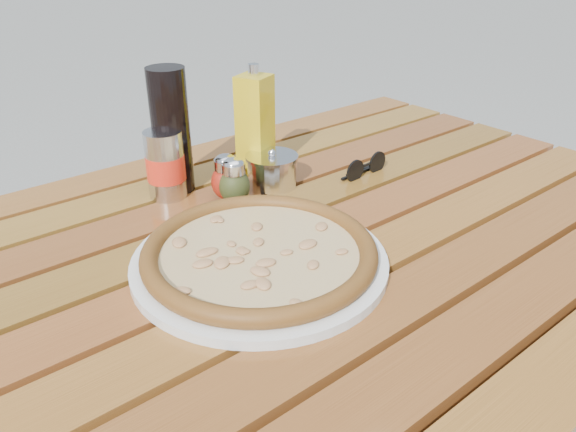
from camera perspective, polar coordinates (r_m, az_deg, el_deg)
table at (r=0.90m, az=0.81°, el=-6.41°), size 1.40×0.90×0.75m
plate at (r=0.79m, az=-2.88°, el=-4.61°), size 0.45×0.45×0.01m
pizza at (r=0.79m, az=-2.90°, el=-3.64°), size 0.39×0.39×0.03m
pepper_shaker at (r=0.98m, az=-6.28°, el=3.90°), size 0.07×0.07×0.08m
oregano_shaker at (r=0.96m, az=-5.49°, el=3.51°), size 0.06×0.06×0.08m
dark_bottle at (r=1.00m, az=-11.80°, el=8.43°), size 0.09×0.09×0.22m
soda_can at (r=1.00m, az=-12.33°, el=5.05°), size 0.09×0.09×0.12m
olive_oil_cruet at (r=1.05m, az=-3.36°, el=9.13°), size 0.07×0.07×0.21m
parmesan_tin at (r=1.03m, az=-1.64°, el=4.68°), size 0.11×0.11×0.07m
sunglasses at (r=1.09m, az=7.85°, el=4.91°), size 0.11×0.03×0.04m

